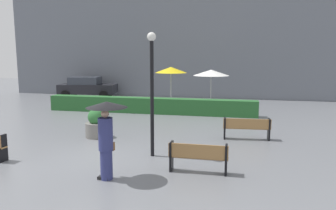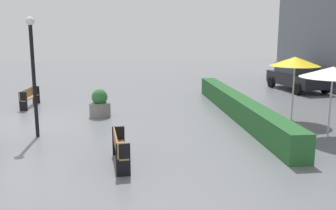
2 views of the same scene
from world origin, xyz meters
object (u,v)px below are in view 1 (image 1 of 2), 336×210
at_px(bench_near_right, 198,156).
at_px(patio_umbrella_yellow, 171,70).
at_px(planter_pot, 96,125).
at_px(parked_car, 87,87).
at_px(patio_umbrella_white, 211,73).
at_px(pedestrian_with_umbrella, 106,127).
at_px(bench_far_right, 247,127).
at_px(lamp_post, 152,82).

relative_size(bench_near_right, patio_umbrella_yellow, 0.66).
relative_size(planter_pot, parked_car, 0.26).
height_order(patio_umbrella_white, parked_car, patio_umbrella_white).
relative_size(pedestrian_with_umbrella, parked_car, 0.47).
height_order(bench_far_right, pedestrian_with_umbrella, pedestrian_with_umbrella).
bearing_deg(planter_pot, parked_car, 117.42).
distance_m(pedestrian_with_umbrella, parked_car, 17.14).
height_order(bench_far_right, patio_umbrella_white, patio_umbrella_white).
xyz_separation_m(bench_far_right, patio_umbrella_yellow, (-4.40, 6.74, 1.83)).
xyz_separation_m(pedestrian_with_umbrella, planter_pot, (-2.16, 4.08, -0.90)).
xyz_separation_m(bench_near_right, bench_far_right, (1.38, 4.03, -0.00)).
bearing_deg(parked_car, patio_umbrella_white, -18.75).
xyz_separation_m(bench_near_right, lamp_post, (-1.65, 1.25, 1.92)).
height_order(planter_pot, patio_umbrella_yellow, patio_umbrella_yellow).
xyz_separation_m(pedestrian_with_umbrella, patio_umbrella_white, (1.67, 11.93, 0.78)).
distance_m(bench_far_right, parked_car, 15.46).
bearing_deg(parked_car, planter_pot, -62.58).
height_order(bench_far_right, planter_pot, planter_pot).
relative_size(bench_far_right, planter_pot, 1.59).
bearing_deg(pedestrian_with_umbrella, lamp_post, 73.42).
height_order(pedestrian_with_umbrella, patio_umbrella_yellow, patio_umbrella_yellow).
height_order(lamp_post, patio_umbrella_white, lamp_post).
xyz_separation_m(bench_near_right, parked_car, (-10.22, 14.25, 0.31)).
bearing_deg(pedestrian_with_umbrella, bench_near_right, 22.18).
height_order(bench_far_right, patio_umbrella_yellow, patio_umbrella_yellow).
relative_size(pedestrian_with_umbrella, lamp_post, 0.52).
relative_size(patio_umbrella_yellow, patio_umbrella_white, 1.06).
distance_m(bench_near_right, lamp_post, 2.82).
xyz_separation_m(pedestrian_with_umbrella, patio_umbrella_yellow, (-0.73, 11.71, 0.93)).
xyz_separation_m(bench_far_right, patio_umbrella_white, (-2.01, 6.96, 1.68)).
bearing_deg(bench_far_right, lamp_post, -137.40).
bearing_deg(bench_near_right, bench_far_right, 71.14).
distance_m(bench_near_right, bench_far_right, 4.26).
xyz_separation_m(lamp_post, patio_umbrella_white, (1.02, 9.75, -0.25)).
height_order(lamp_post, parked_car, lamp_post).
distance_m(pedestrian_with_umbrella, patio_umbrella_yellow, 11.77).
distance_m(patio_umbrella_yellow, patio_umbrella_white, 2.41).
relative_size(lamp_post, parked_car, 0.90).
relative_size(bench_near_right, bench_far_right, 0.91).
bearing_deg(planter_pot, bench_far_right, 8.61).
xyz_separation_m(planter_pot, lamp_post, (2.81, -1.90, 1.93)).
distance_m(bench_far_right, lamp_post, 4.54).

